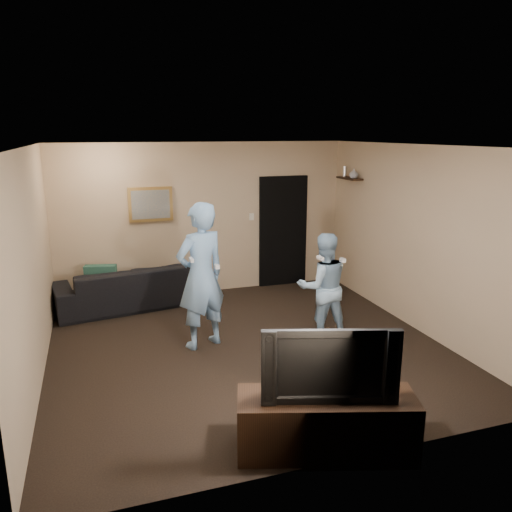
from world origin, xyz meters
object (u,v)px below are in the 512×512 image
object	(u,v)px
wii_player_left	(201,276)
wii_player_right	(323,287)
television	(329,361)
tv_console	(326,425)
sofa	(129,286)

from	to	relation	value
wii_player_left	wii_player_right	distance (m)	1.65
television	wii_player_left	xyz separation A→B (m)	(-0.56, 2.55, 0.10)
tv_console	wii_player_left	xyz separation A→B (m)	(-0.56, 2.55, 0.71)
television	wii_player_left	bearing A→B (deg)	119.36
tv_console	wii_player_right	bearing A→B (deg)	82.35
wii_player_left	tv_console	bearing A→B (deg)	-77.59
tv_console	television	world-z (taller)	television
television	wii_player_left	distance (m)	2.62
tv_console	television	bearing A→B (deg)	0.00
tv_console	wii_player_left	size ratio (longest dim) A/B	0.81
wii_player_left	wii_player_right	bearing A→B (deg)	-9.33
sofa	tv_console	size ratio (longest dim) A/B	1.47
tv_console	wii_player_left	world-z (taller)	wii_player_left
sofa	tv_console	world-z (taller)	sofa
sofa	television	distance (m)	4.66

